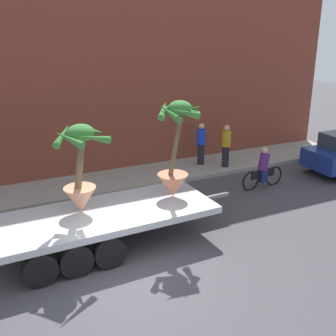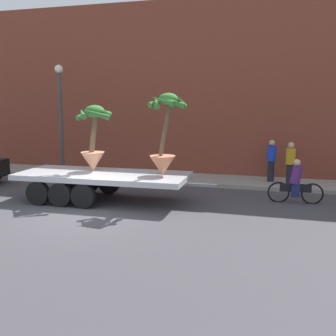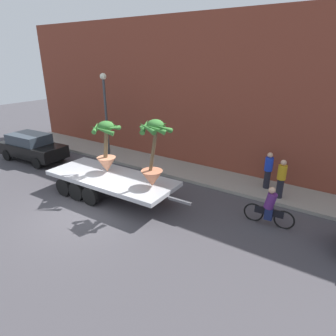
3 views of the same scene
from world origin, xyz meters
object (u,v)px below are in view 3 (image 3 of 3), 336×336
potted_palm_rear (106,148)px  pedestrian_far_left (268,170)px  trailing_car (32,147)px  cyclist (269,208)px  pedestrian_near_gate (281,178)px  flatbed_trailer (107,179)px  street_lamp (105,105)px  potted_palm_middle (153,157)px

potted_palm_rear → pedestrian_far_left: potted_palm_rear is taller
trailing_car → cyclist: bearing=2.7°
pedestrian_near_gate → flatbed_trailer: bearing=-150.1°
potted_palm_rear → trailing_car: potted_palm_rear is taller
trailing_car → street_lamp: size_ratio=0.89×
cyclist → pedestrian_far_left: (-0.92, 2.86, 0.37)m
potted_palm_middle → trailing_car: size_ratio=0.63×
trailing_car → pedestrian_near_gate: 13.84m
street_lamp → flatbed_trailer: bearing=-46.0°
flatbed_trailer → trailing_car: size_ratio=1.60×
flatbed_trailer → street_lamp: street_lamp is taller
flatbed_trailer → potted_palm_rear: 1.38m
potted_palm_rear → cyclist: (6.85, 1.27, -1.43)m
potted_palm_rear → cyclist: size_ratio=1.26×
flatbed_trailer → trailing_car: (-7.07, 0.91, 0.06)m
pedestrian_near_gate → street_lamp: bearing=-178.6°
flatbed_trailer → pedestrian_far_left: (5.74, 4.42, 0.28)m
potted_palm_middle → potted_palm_rear: bearing=177.5°
flatbed_trailer → potted_palm_rear: potted_palm_rear is taller
trailing_car → pedestrian_far_left: size_ratio=2.52×
flatbed_trailer → street_lamp: size_ratio=1.43×
flatbed_trailer → potted_palm_middle: potted_palm_middle is taller
pedestrian_near_gate → potted_palm_middle: bearing=-138.6°
potted_palm_middle → pedestrian_near_gate: size_ratio=1.59×
cyclist → flatbed_trailer: bearing=-166.8°
pedestrian_near_gate → pedestrian_far_left: same height
potted_palm_rear → street_lamp: (-3.18, 3.21, 1.13)m
flatbed_trailer → trailing_car: 7.13m
potted_palm_rear → trailing_car: bearing=174.9°
potted_palm_middle → cyclist: potted_palm_middle is taller
pedestrian_far_left → flatbed_trailer: bearing=-142.4°
pedestrian_near_gate → trailing_car: bearing=-168.2°
trailing_car → pedestrian_near_gate: bearing=11.8°
pedestrian_far_left → pedestrian_near_gate: bearing=-42.7°
pedestrian_far_left → street_lamp: street_lamp is taller
trailing_car → pedestrian_far_left: (12.81, 3.51, 0.22)m
trailing_car → potted_palm_rear: bearing=-5.1°
flatbed_trailer → potted_palm_middle: (2.44, 0.17, 1.48)m
trailing_car → potted_palm_middle: bearing=-4.4°
potted_palm_middle → pedestrian_far_left: 5.50m
flatbed_trailer → potted_palm_rear: (-0.19, 0.29, 1.34)m
cyclist → street_lamp: 10.53m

